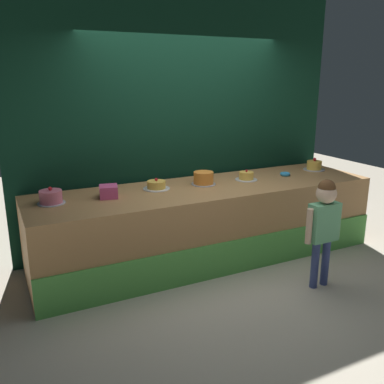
# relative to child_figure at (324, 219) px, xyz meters

# --- Properties ---
(ground_plane) EXTENTS (12.00, 12.00, 0.00)m
(ground_plane) POSITION_rel_child_figure_xyz_m (-0.67, 0.61, -0.71)
(ground_plane) COLOR #BCB29E
(stage_platform) EXTENTS (3.94, 1.07, 0.85)m
(stage_platform) POSITION_rel_child_figure_xyz_m (-0.67, 1.13, -0.29)
(stage_platform) COLOR #B27F4C
(stage_platform) RESTS_ON ground_plane
(curtain_backdrop) EXTENTS (4.15, 0.08, 3.11)m
(curtain_backdrop) POSITION_rel_child_figure_xyz_m (-0.67, 1.77, 0.84)
(curtain_backdrop) COLOR black
(curtain_backdrop) RESTS_ON ground_plane
(child_figure) EXTENTS (0.43, 0.20, 1.10)m
(child_figure) POSITION_rel_child_figure_xyz_m (0.00, 0.00, 0.00)
(child_figure) COLOR #3F4C8C
(child_figure) RESTS_ON ground_plane
(pink_box) EXTENTS (0.22, 0.23, 0.12)m
(pink_box) POSITION_rel_child_figure_xyz_m (-1.78, 1.19, 0.20)
(pink_box) COLOR #E75393
(pink_box) RESTS_ON stage_platform
(donut) EXTENTS (0.12, 0.12, 0.04)m
(donut) POSITION_rel_child_figure_xyz_m (0.45, 1.17, 0.16)
(donut) COLOR #3399D8
(donut) RESTS_ON stage_platform
(cake_far_left) EXTENTS (0.27, 0.27, 0.17)m
(cake_far_left) POSITION_rel_child_figure_xyz_m (-2.34, 1.23, 0.20)
(cake_far_left) COLOR silver
(cake_far_left) RESTS_ON stage_platform
(cake_left) EXTENTS (0.29, 0.29, 0.12)m
(cake_left) POSITION_rel_child_figure_xyz_m (-1.23, 1.28, 0.18)
(cake_left) COLOR silver
(cake_left) RESTS_ON stage_platform
(cake_center) EXTENTS (0.28, 0.28, 0.15)m
(cake_center) POSITION_rel_child_figure_xyz_m (-0.67, 1.24, 0.21)
(cake_center) COLOR silver
(cake_center) RESTS_ON stage_platform
(cake_right) EXTENTS (0.26, 0.26, 0.13)m
(cake_right) POSITION_rel_child_figure_xyz_m (-0.11, 1.20, 0.18)
(cake_right) COLOR silver
(cake_right) RESTS_ON stage_platform
(cake_far_right) EXTENTS (0.28, 0.28, 0.16)m
(cake_far_right) POSITION_rel_child_figure_xyz_m (1.01, 1.27, 0.19)
(cake_far_right) COLOR silver
(cake_far_right) RESTS_ON stage_platform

